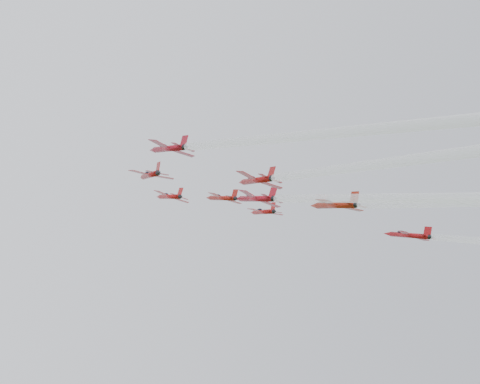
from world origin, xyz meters
TOP-DOWN VIEW (x-y plane):
  - jet_lead at (-2.91, 29.76)m, footprint 9.94×13.22m
  - jet_row2_left at (-17.11, 10.36)m, footprint 9.88×13.14m
  - jet_row2_center at (0.42, 9.91)m, footprint 8.78×11.68m
  - jet_row2_right at (11.97, 10.44)m, footprint 9.08×12.08m
  - jet_center at (1.93, -47.30)m, footprint 10.52×104.50m
  - jet_rear_farleft at (-25.74, -53.41)m, footprint 8.47×84.11m
  - jet_rear_left at (-8.28, -56.54)m, footprint 9.28×92.21m

SIDE VIEW (x-z plane):
  - jet_rear_left at x=-8.28m, z-range 92.15..134.37m
  - jet_rear_farleft at x=-25.74m, z-range 95.41..133.91m
  - jet_center at x=1.93m, z-range 93.48..141.32m
  - jet_row2_center at x=0.42m, z-range 140.12..146.09m
  - jet_row2_left at x=-17.11m, z-range 139.95..146.68m
  - jet_row2_right at x=11.97m, z-range 140.26..146.43m
  - jet_lead at x=-2.91m, z-range 148.63..155.39m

